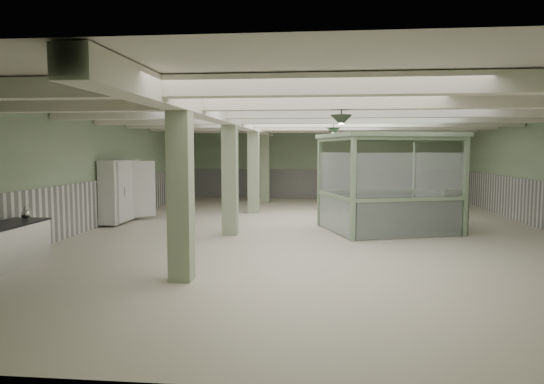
{
  "coord_description": "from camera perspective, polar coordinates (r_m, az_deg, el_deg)",
  "views": [
    {
      "loc": [
        0.09,
        -14.79,
        2.46
      ],
      "look_at": [
        -1.24,
        -1.43,
        1.3
      ],
      "focal_mm": 32.0,
      "sensor_mm": 36.0,
      "label": 1
    }
  ],
  "objects": [
    {
      "name": "floor",
      "position": [
        14.99,
        5.26,
        -4.53
      ],
      "size": [
        20.0,
        20.0,
        0.0
      ],
      "primitive_type": "plane",
      "color": "beige",
      "rests_on": "ground"
    },
    {
      "name": "ceiling",
      "position": [
        14.83,
        5.37,
        9.33
      ],
      "size": [
        14.0,
        20.0,
        0.02
      ],
      "primitive_type": "cube",
      "color": "silver",
      "rests_on": "wall_back"
    },
    {
      "name": "wall_back",
      "position": [
        24.8,
        5.46,
        3.39
      ],
      "size": [
        14.0,
        0.02,
        3.6
      ],
      "primitive_type": "cube",
      "color": "#96AD8A",
      "rests_on": "floor"
    },
    {
      "name": "wall_front",
      "position": [
        4.83,
        4.58,
        -2.93
      ],
      "size": [
        14.0,
        0.02,
        3.6
      ],
      "primitive_type": "cube",
      "color": "#96AD8A",
      "rests_on": "floor"
    },
    {
      "name": "wall_left",
      "position": [
        16.41,
        -19.95,
        2.34
      ],
      "size": [
        0.02,
        20.0,
        3.6
      ],
      "primitive_type": "cube",
      "color": "#96AD8A",
      "rests_on": "floor"
    },
    {
      "name": "wainscot_left",
      "position": [
        16.48,
        -19.76,
        -1.31
      ],
      "size": [
        0.05,
        19.9,
        1.5
      ],
      "primitive_type": "cube",
      "color": "silver",
      "rests_on": "floor"
    },
    {
      "name": "wainscot_back",
      "position": [
        24.82,
        5.44,
        0.97
      ],
      "size": [
        13.9,
        0.05,
        1.5
      ],
      "primitive_type": "cube",
      "color": "silver",
      "rests_on": "floor"
    },
    {
      "name": "girder",
      "position": [
        15.04,
        -4.31,
        8.43
      ],
      "size": [
        0.45,
        19.9,
        0.4
      ],
      "primitive_type": "cube",
      "color": "silver",
      "rests_on": "ceiling"
    },
    {
      "name": "beam_a",
      "position": [
        7.35,
        5.05,
        12.42
      ],
      "size": [
        13.9,
        0.35,
        0.32
      ],
      "primitive_type": "cube",
      "color": "silver",
      "rests_on": "ceiling"
    },
    {
      "name": "beam_b",
      "position": [
        9.84,
        5.21,
        10.52
      ],
      "size": [
        13.9,
        0.35,
        0.32
      ],
      "primitive_type": "cube",
      "color": "silver",
      "rests_on": "ceiling"
    },
    {
      "name": "beam_c",
      "position": [
        12.33,
        5.31,
        9.38
      ],
      "size": [
        13.9,
        0.35,
        0.32
      ],
      "primitive_type": "cube",
      "color": "silver",
      "rests_on": "ceiling"
    },
    {
      "name": "beam_d",
      "position": [
        14.82,
        5.37,
        8.63
      ],
      "size": [
        13.9,
        0.35,
        0.32
      ],
      "primitive_type": "cube",
      "color": "silver",
      "rests_on": "ceiling"
    },
    {
      "name": "beam_e",
      "position": [
        17.31,
        5.41,
        8.1
      ],
      "size": [
        13.9,
        0.35,
        0.32
      ],
      "primitive_type": "cube",
      "color": "silver",
      "rests_on": "ceiling"
    },
    {
      "name": "beam_f",
      "position": [
        19.81,
        5.45,
        7.69
      ],
      "size": [
        13.9,
        0.35,
        0.32
      ],
      "primitive_type": "cube",
      "color": "silver",
      "rests_on": "ceiling"
    },
    {
      "name": "beam_g",
      "position": [
        22.31,
        5.47,
        7.38
      ],
      "size": [
        13.9,
        0.35,
        0.32
      ],
      "primitive_type": "cube",
      "color": "silver",
      "rests_on": "ceiling"
    },
    {
      "name": "column_a",
      "position": [
        9.18,
        -10.72,
        0.73
      ],
      "size": [
        0.42,
        0.42,
        3.6
      ],
      "primitive_type": "cube",
      "color": "#96A585",
      "rests_on": "floor"
    },
    {
      "name": "column_b",
      "position": [
        14.04,
        -4.97,
        2.23
      ],
      "size": [
        0.42,
        0.42,
        3.6
      ],
      "primitive_type": "cube",
      "color": "#96A585",
      "rests_on": "floor"
    },
    {
      "name": "column_c",
      "position": [
        18.98,
        -2.19,
        2.94
      ],
      "size": [
        0.42,
        0.42,
        3.6
      ],
      "primitive_type": "cube",
      "color": "#96A585",
      "rests_on": "floor"
    },
    {
      "name": "column_d",
      "position": [
        22.94,
        -0.82,
        3.29
      ],
      "size": [
        0.42,
        0.42,
        3.6
      ],
      "primitive_type": "cube",
      "color": "#96A585",
      "rests_on": "floor"
    },
    {
      "name": "pendant_front",
      "position": [
        9.81,
        8.15,
        8.33
      ],
      "size": [
        0.44,
        0.44,
        0.22
      ],
      "primitive_type": "cone",
      "rotation": [
        3.14,
        0.0,
        0.0
      ],
      "color": "#2D3C2E",
      "rests_on": "ceiling"
    },
    {
      "name": "pendant_mid",
      "position": [
        15.3,
        7.25,
        7.11
      ],
      "size": [
        0.44,
        0.44,
        0.22
      ],
      "primitive_type": "cone",
      "rotation": [
        3.14,
        0.0,
        0.0
      ],
      "color": "#2D3C2E",
      "rests_on": "ceiling"
    },
    {
      "name": "pendant_back",
      "position": [
        20.3,
        6.86,
        6.57
      ],
      "size": [
        0.44,
        0.44,
        0.22
      ],
      "primitive_type": "cone",
      "rotation": [
        3.14,
        0.0,
        0.0
      ],
      "color": "#2D3C2E",
      "rests_on": "ceiling"
    },
    {
      "name": "pitcher_far",
      "position": [
        12.28,
        -27.01,
        -2.19
      ],
      "size": [
        0.24,
        0.26,
        0.3
      ],
      "primitive_type": null,
      "rotation": [
        0.0,
        0.0,
        0.14
      ],
      "color": "silver",
      "rests_on": "prep_counter"
    },
    {
      "name": "walkin_cooler",
      "position": [
        17.22,
        -17.31,
        -0.04
      ],
      "size": [
        1.05,
        2.25,
        2.06
      ],
      "color": "silver",
      "rests_on": "floor"
    },
    {
      "name": "guard_booth",
      "position": [
        15.14,
        13.5,
        2.9
      ],
      "size": [
        4.44,
        4.08,
        2.96
      ],
      "rotation": [
        0.0,
        0.0,
        0.32
      ],
      "color": "gray",
      "rests_on": "floor"
    },
    {
      "name": "filing_cabinet",
      "position": [
        15.25,
        20.87,
        -2.18
      ],
      "size": [
        0.59,
        0.7,
        1.31
      ],
      "primitive_type": "cube",
      "rotation": [
        0.0,
        0.0,
        0.31
      ],
      "color": "#565A4B",
      "rests_on": "floor"
    }
  ]
}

